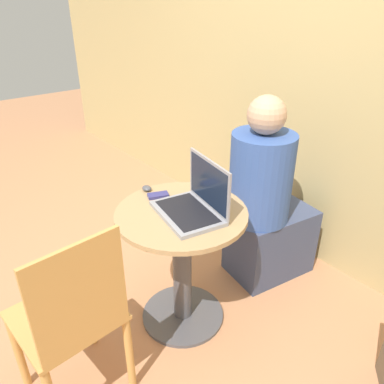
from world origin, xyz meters
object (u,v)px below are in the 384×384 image
object	(u,v)px
cell_phone	(158,195)
chair_empty	(73,321)
laptop	(194,203)
person_seated	(266,208)

from	to	relation	value
cell_phone	chair_empty	xyz separation A→B (m)	(0.30, -0.65, -0.24)
laptop	chair_empty	size ratio (longest dim) A/B	0.44
laptop	cell_phone	size ratio (longest dim) A/B	3.31
laptop	cell_phone	distance (m)	0.26
chair_empty	person_seated	bearing A→B (deg)	93.58
cell_phone	person_seated	xyz separation A→B (m)	(0.22, 0.64, -0.22)
chair_empty	cell_phone	bearing A→B (deg)	114.80
cell_phone	chair_empty	distance (m)	0.75
person_seated	laptop	bearing A→B (deg)	-86.84
laptop	person_seated	distance (m)	0.66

